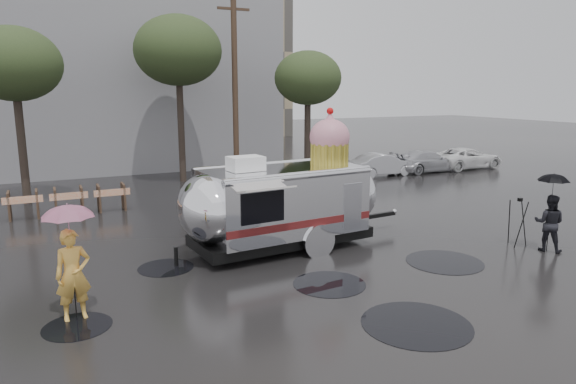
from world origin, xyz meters
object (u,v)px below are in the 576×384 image
airstream_trailer (285,199)px  person_right (549,223)px  tripod (518,218)px  person_left (73,275)px

airstream_trailer → person_right: size_ratio=4.64×
person_right → tripod: 0.83m
person_right → airstream_trailer: bearing=28.3°
airstream_trailer → person_left: size_ratio=4.09×
person_right → tripod: bearing=-7.8°
person_left → tripod: bearing=-8.2°
tripod → airstream_trailer: bearing=154.0°
person_left → tripod: person_left is taller
person_left → tripod: size_ratio=1.29×
airstream_trailer → person_right: bearing=-33.0°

